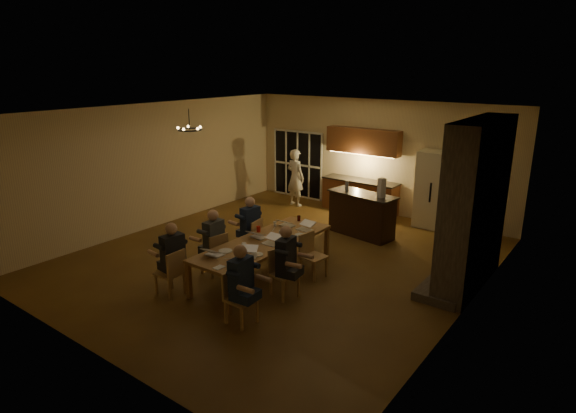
# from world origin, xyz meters

# --- Properties ---
(floor) EXTENTS (9.00, 9.00, 0.00)m
(floor) POSITION_xyz_m (0.00, 0.00, 0.00)
(floor) COLOR brown
(floor) RESTS_ON ground
(back_wall) EXTENTS (8.00, 0.04, 3.20)m
(back_wall) POSITION_xyz_m (0.00, 4.52, 1.60)
(back_wall) COLOR #C4AB8A
(back_wall) RESTS_ON ground
(left_wall) EXTENTS (0.04, 9.00, 3.20)m
(left_wall) POSITION_xyz_m (-4.02, 0.00, 1.60)
(left_wall) COLOR #C4AB8A
(left_wall) RESTS_ON ground
(right_wall) EXTENTS (0.04, 9.00, 3.20)m
(right_wall) POSITION_xyz_m (4.02, 0.00, 1.60)
(right_wall) COLOR #C4AB8A
(right_wall) RESTS_ON ground
(ceiling) EXTENTS (8.00, 9.00, 0.04)m
(ceiling) POSITION_xyz_m (0.00, 0.00, 3.22)
(ceiling) COLOR white
(ceiling) RESTS_ON back_wall
(french_doors) EXTENTS (1.86, 0.08, 2.10)m
(french_doors) POSITION_xyz_m (-2.70, 4.47, 1.05)
(french_doors) COLOR black
(french_doors) RESTS_ON ground
(fireplace) EXTENTS (0.58, 2.50, 3.20)m
(fireplace) POSITION_xyz_m (3.70, 1.20, 1.60)
(fireplace) COLOR #61564C
(fireplace) RESTS_ON ground
(kitchenette) EXTENTS (2.24, 0.68, 2.40)m
(kitchenette) POSITION_xyz_m (-0.30, 4.20, 1.20)
(kitchenette) COLOR brown
(kitchenette) RESTS_ON ground
(refrigerator) EXTENTS (0.90, 0.68, 2.00)m
(refrigerator) POSITION_xyz_m (1.90, 4.15, 1.00)
(refrigerator) COLOR beige
(refrigerator) RESTS_ON ground
(dining_table) EXTENTS (1.10, 3.24, 0.75)m
(dining_table) POSITION_xyz_m (0.31, -0.89, 0.38)
(dining_table) COLOR #A77643
(dining_table) RESTS_ON ground
(bar_island) EXTENTS (1.81, 0.95, 1.08)m
(bar_island) POSITION_xyz_m (0.70, 2.44, 0.54)
(bar_island) COLOR black
(bar_island) RESTS_ON ground
(chair_left_near) EXTENTS (0.45, 0.45, 0.89)m
(chair_left_near) POSITION_xyz_m (-0.58, -2.55, 0.45)
(chair_left_near) COLOR tan
(chair_left_near) RESTS_ON ground
(chair_left_mid) EXTENTS (0.51, 0.51, 0.89)m
(chair_left_mid) POSITION_xyz_m (-0.58, -1.41, 0.45)
(chair_left_mid) COLOR tan
(chair_left_mid) RESTS_ON ground
(chair_left_far) EXTENTS (0.51, 0.51, 0.89)m
(chair_left_far) POSITION_xyz_m (-0.58, -0.33, 0.45)
(chair_left_far) COLOR tan
(chair_left_far) RESTS_ON ground
(chair_right_near) EXTENTS (0.46, 0.46, 0.89)m
(chair_right_near) POSITION_xyz_m (1.17, -2.54, 0.45)
(chair_right_near) COLOR tan
(chair_right_near) RESTS_ON ground
(chair_right_mid) EXTENTS (0.53, 0.53, 0.89)m
(chair_right_mid) POSITION_xyz_m (1.17, -1.35, 0.45)
(chair_right_mid) COLOR tan
(chair_right_mid) RESTS_ON ground
(chair_right_far) EXTENTS (0.50, 0.50, 0.89)m
(chair_right_far) POSITION_xyz_m (1.13, -0.32, 0.45)
(chair_right_far) COLOR tan
(chair_right_far) RESTS_ON ground
(person_left_near) EXTENTS (0.67, 0.67, 1.38)m
(person_left_near) POSITION_xyz_m (-0.56, -2.46, 0.69)
(person_left_near) COLOR #20222A
(person_left_near) RESTS_ON ground
(person_right_near) EXTENTS (0.63, 0.63, 1.38)m
(person_right_near) POSITION_xyz_m (1.17, -2.53, 0.69)
(person_right_near) COLOR #1D2B48
(person_right_near) RESTS_ON ground
(person_left_mid) EXTENTS (0.62, 0.62, 1.38)m
(person_left_mid) POSITION_xyz_m (-0.54, -1.43, 0.69)
(person_left_mid) COLOR #3D4349
(person_left_mid) RESTS_ON ground
(person_right_mid) EXTENTS (0.68, 0.68, 1.38)m
(person_right_mid) POSITION_xyz_m (1.20, -1.35, 0.69)
(person_right_mid) COLOR #20222A
(person_right_mid) RESTS_ON ground
(person_left_far) EXTENTS (0.66, 0.66, 1.38)m
(person_left_far) POSITION_xyz_m (-0.58, -0.28, 0.69)
(person_left_far) COLOR #1D2B48
(person_left_far) RESTS_ON ground
(standing_person) EXTENTS (0.68, 0.50, 1.72)m
(standing_person) POSITION_xyz_m (-2.17, 3.61, 0.86)
(standing_person) COLOR silver
(standing_person) RESTS_ON ground
(chandelier) EXTENTS (0.54, 0.54, 0.03)m
(chandelier) POSITION_xyz_m (-1.96, -0.63, 2.75)
(chandelier) COLOR black
(chandelier) RESTS_ON ceiling
(laptop_a) EXTENTS (0.33, 0.29, 0.23)m
(laptop_a) POSITION_xyz_m (0.04, -1.99, 0.86)
(laptop_a) COLOR silver
(laptop_a) RESTS_ON dining_table
(laptop_b) EXTENTS (0.41, 0.40, 0.23)m
(laptop_b) POSITION_xyz_m (0.58, -1.69, 0.86)
(laptop_b) COLOR silver
(laptop_b) RESTS_ON dining_table
(laptop_c) EXTENTS (0.33, 0.30, 0.23)m
(laptop_c) POSITION_xyz_m (0.08, -0.79, 0.86)
(laptop_c) COLOR silver
(laptop_c) RESTS_ON dining_table
(laptop_d) EXTENTS (0.33, 0.29, 0.23)m
(laptop_d) POSITION_xyz_m (0.51, -0.94, 0.86)
(laptop_d) COLOR silver
(laptop_d) RESTS_ON dining_table
(laptop_e) EXTENTS (0.33, 0.29, 0.23)m
(laptop_e) POSITION_xyz_m (0.11, 0.15, 0.86)
(laptop_e) COLOR silver
(laptop_e) RESTS_ON dining_table
(laptop_f) EXTENTS (0.34, 0.31, 0.23)m
(laptop_f) POSITION_xyz_m (0.57, 0.14, 0.86)
(laptop_f) COLOR silver
(laptop_f) RESTS_ON dining_table
(mug_front) EXTENTS (0.09, 0.09, 0.10)m
(mug_front) POSITION_xyz_m (0.23, -1.39, 0.80)
(mug_front) COLOR white
(mug_front) RESTS_ON dining_table
(mug_mid) EXTENTS (0.08, 0.08, 0.10)m
(mug_mid) POSITION_xyz_m (0.35, -0.40, 0.80)
(mug_mid) COLOR white
(mug_mid) RESTS_ON dining_table
(mug_back) EXTENTS (0.07, 0.07, 0.10)m
(mug_back) POSITION_xyz_m (-0.10, -0.02, 0.80)
(mug_back) COLOR white
(mug_back) RESTS_ON dining_table
(redcup_near) EXTENTS (0.08, 0.08, 0.12)m
(redcup_near) POSITION_xyz_m (0.64, -2.19, 0.81)
(redcup_near) COLOR #B3160B
(redcup_near) RESTS_ON dining_table
(redcup_mid) EXTENTS (0.08, 0.08, 0.12)m
(redcup_mid) POSITION_xyz_m (-0.14, -0.52, 0.81)
(redcup_mid) COLOR #B3160B
(redcup_mid) RESTS_ON dining_table
(can_silver) EXTENTS (0.07, 0.07, 0.12)m
(can_silver) POSITION_xyz_m (0.41, -1.53, 0.81)
(can_silver) COLOR #B2B2B7
(can_silver) RESTS_ON dining_table
(can_cola) EXTENTS (0.07, 0.07, 0.12)m
(can_cola) POSITION_xyz_m (0.11, 0.58, 0.81)
(can_cola) COLOR #3F0F0C
(can_cola) RESTS_ON dining_table
(can_right) EXTENTS (0.06, 0.06, 0.12)m
(can_right) POSITION_xyz_m (0.74, -0.63, 0.81)
(can_right) COLOR #B2B2B7
(can_right) RESTS_ON dining_table
(plate_near) EXTENTS (0.22, 0.22, 0.02)m
(plate_near) POSITION_xyz_m (0.66, -1.52, 0.76)
(plate_near) COLOR white
(plate_near) RESTS_ON dining_table
(plate_left) EXTENTS (0.26, 0.26, 0.02)m
(plate_left) POSITION_xyz_m (0.07, -1.74, 0.76)
(plate_left) COLOR white
(plate_left) RESTS_ON dining_table
(plate_far) EXTENTS (0.23, 0.23, 0.02)m
(plate_far) POSITION_xyz_m (0.69, -0.19, 0.76)
(plate_far) COLOR white
(plate_far) RESTS_ON dining_table
(notepad) EXTENTS (0.14, 0.19, 0.01)m
(notepad) POSITION_xyz_m (0.50, -2.35, 0.76)
(notepad) COLOR white
(notepad) RESTS_ON dining_table
(bar_bottle) EXTENTS (0.09, 0.09, 0.24)m
(bar_bottle) POSITION_xyz_m (0.24, 2.47, 1.20)
(bar_bottle) COLOR #99999E
(bar_bottle) RESTS_ON bar_island
(bar_blender) EXTENTS (0.20, 0.20, 0.46)m
(bar_blender) POSITION_xyz_m (1.23, 2.38, 1.31)
(bar_blender) COLOR silver
(bar_blender) RESTS_ON bar_island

